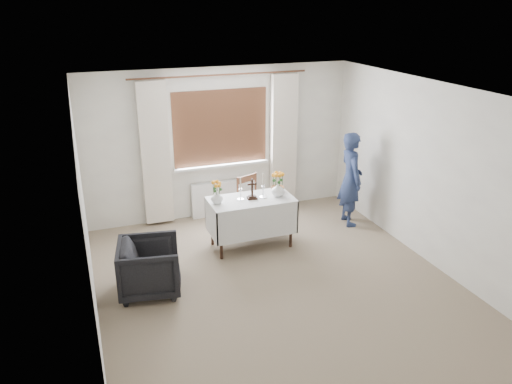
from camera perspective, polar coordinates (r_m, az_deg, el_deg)
ground at (r=6.66m, az=2.38°, el=-10.38°), size 5.00×5.00×0.00m
altar_table at (r=7.43m, az=-0.55°, el=-3.51°), size 1.24×0.64×0.76m
wooden_chair at (r=7.80m, az=-0.20°, el=-1.59°), size 0.55×0.55×0.93m
armchair at (r=6.46m, az=-12.05°, el=-8.40°), size 0.87×0.85×0.69m
person at (r=8.20m, az=10.76°, el=1.47°), size 0.45×0.61×1.55m
radiator at (r=8.57m, az=-3.77°, el=-0.68°), size 1.10×0.10×0.60m
wooden_cross at (r=7.22m, az=-0.45°, el=0.35°), size 0.15×0.12×0.31m
candlestick_left at (r=7.19m, az=-1.79°, el=0.40°), size 0.11×0.11×0.35m
candlestick_right at (r=7.26m, az=0.81°, el=0.73°), size 0.13×0.13×0.37m
flower_vase_left at (r=7.11m, az=-4.48°, el=-0.61°), size 0.20×0.20×0.18m
flower_vase_right at (r=7.35m, az=2.52°, el=0.29°), size 0.25×0.25×0.20m
wicker_basket at (r=7.56m, az=2.49°, el=0.37°), size 0.25×0.25×0.07m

